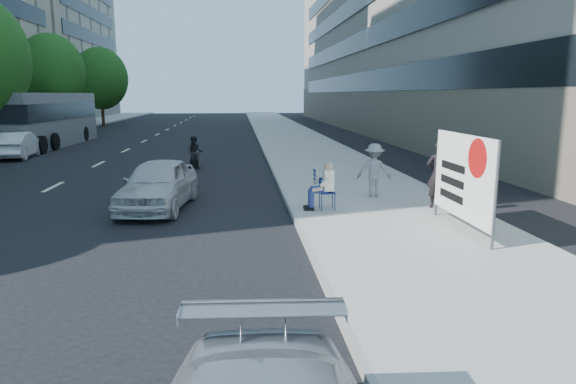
{
  "coord_description": "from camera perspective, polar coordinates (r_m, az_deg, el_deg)",
  "views": [
    {
      "loc": [
        0.04,
        -10.54,
        3.22
      ],
      "look_at": [
        1.17,
        1.13,
        0.98
      ],
      "focal_mm": 32.0,
      "sensor_mm": 36.0,
      "label": 1
    }
  ],
  "objects": [
    {
      "name": "pedestrian_woman",
      "position": [
        14.55,
        16.41,
        1.85
      ],
      "size": [
        0.77,
        0.62,
        1.83
      ],
      "primitive_type": "imported",
      "rotation": [
        0.0,
        0.0,
        2.83
      ],
      "color": "black",
      "rests_on": "near_sidewalk"
    },
    {
      "name": "seated_protester",
      "position": [
        13.83,
        3.92,
        1.01
      ],
      "size": [
        0.83,
        1.11,
        1.31
      ],
      "color": "navy",
      "rests_on": "near_sidewalk"
    },
    {
      "name": "near_building",
      "position": [
        46.29,
        16.95,
        18.79
      ],
      "size": [
        14.0,
        70.0,
        20.0
      ],
      "primitive_type": "cube",
      "color": "gray",
      "rests_on": "ground"
    },
    {
      "name": "jogger",
      "position": [
        15.8,
        9.55,
        2.42
      ],
      "size": [
        1.16,
        0.86,
        1.61
      ],
      "primitive_type": "imported",
      "rotation": [
        0.0,
        0.0,
        2.87
      ],
      "color": "gray",
      "rests_on": "near_sidewalk"
    },
    {
      "name": "tree_far_e",
      "position": [
        56.26,
        -20.11,
        11.76
      ],
      "size": [
        5.4,
        5.4,
        7.89
      ],
      "color": "#382616",
      "rests_on": "ground"
    },
    {
      "name": "protest_banner",
      "position": [
        12.19,
        18.84,
        1.64
      ],
      "size": [
        0.08,
        3.06,
        2.2
      ],
      "color": "#4C4C4C",
      "rests_on": "near_sidewalk"
    },
    {
      "name": "bus",
      "position": [
        35.77,
        -25.26,
        7.25
      ],
      "size": [
        2.93,
        12.12,
        3.3
      ],
      "rotation": [
        0.0,
        0.0,
        -0.03
      ],
      "color": "slate",
      "rests_on": "ground"
    },
    {
      "name": "far_bldg_north",
      "position": [
        79.25,
        -29.2,
        17.32
      ],
      "size": [
        22.0,
        28.0,
        28.0
      ],
      "primitive_type": "cube",
      "color": "tan",
      "rests_on": "ground"
    },
    {
      "name": "tree_far_d",
      "position": [
        42.83,
        -24.83,
        12.07
      ],
      "size": [
        4.8,
        4.8,
        7.65
      ],
      "color": "#382616",
      "rests_on": "ground"
    },
    {
      "name": "ground",
      "position": [
        11.02,
        -5.52,
        -6.24
      ],
      "size": [
        160.0,
        160.0,
        0.0
      ],
      "primitive_type": "plane",
      "color": "black",
      "rests_on": "ground"
    },
    {
      "name": "motorcycle",
      "position": [
        22.92,
        -10.29,
        4.16
      ],
      "size": [
        0.7,
        2.04,
        1.42
      ],
      "rotation": [
        0.0,
        0.0,
        -0.01
      ],
      "color": "black",
      "rests_on": "ground"
    },
    {
      "name": "near_sidewalk",
      "position": [
        30.95,
        1.85,
        4.98
      ],
      "size": [
        5.0,
        120.0,
        0.15
      ],
      "primitive_type": "cube",
      "color": "gray",
      "rests_on": "ground"
    },
    {
      "name": "white_sedan_mid",
      "position": [
        29.74,
        -27.85,
        4.65
      ],
      "size": [
        1.85,
        4.19,
        1.34
      ],
      "primitive_type": "imported",
      "rotation": [
        0.0,
        0.0,
        3.25
      ],
      "color": "silver",
      "rests_on": "ground"
    },
    {
      "name": "white_sedan_near",
      "position": [
        15.05,
        -14.22,
        0.86
      ],
      "size": [
        2.15,
        4.32,
        1.42
      ],
      "primitive_type": "imported",
      "rotation": [
        0.0,
        0.0,
        -0.12
      ],
      "color": "silver",
      "rests_on": "ground"
    }
  ]
}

